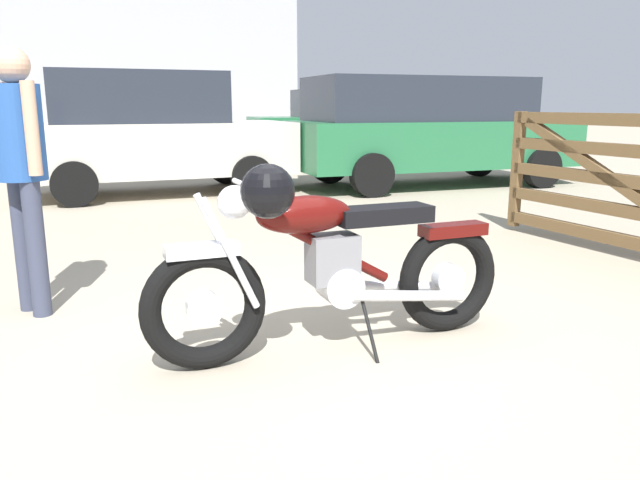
{
  "coord_description": "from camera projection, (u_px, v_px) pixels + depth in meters",
  "views": [
    {
      "loc": [
        -1.34,
        -2.85,
        1.32
      ],
      "look_at": [
        0.31,
        0.57,
        0.48
      ],
      "focal_mm": 34.33,
      "sensor_mm": 36.0,
      "label": 1
    }
  ],
  "objects": [
    {
      "name": "ground_plane",
      "position": [
        314.0,
        350.0,
        3.36
      ],
      "size": [
        80.0,
        80.0,
        0.0
      ],
      "primitive_type": "plane",
      "color": "tan"
    },
    {
      "name": "vintage_motorcycle",
      "position": [
        328.0,
        264.0,
        3.25
      ],
      "size": [
        2.08,
        0.73,
        1.07
      ],
      "rotation": [
        0.0,
        0.0,
        3.07
      ],
      "color": "black",
      "rests_on": "ground_plane"
    },
    {
      "name": "bystander",
      "position": [
        20.0,
        154.0,
        3.75
      ],
      "size": [
        0.3,
        0.43,
        1.66
      ],
      "rotation": [
        0.0,
        0.0,
        0.41
      ],
      "color": "#383D51",
      "rests_on": "ground_plane"
    },
    {
      "name": "pale_sedan_back",
      "position": [
        152.0,
        132.0,
        9.02
      ],
      "size": [
        4.01,
        2.04,
        1.78
      ],
      "rotation": [
        0.0,
        0.0,
        -0.07
      ],
      "color": "black",
      "rests_on": "ground_plane"
    },
    {
      "name": "silver_sedan_mid",
      "position": [
        338.0,
        125.0,
        14.88
      ],
      "size": [
        4.41,
        2.39,
        1.67
      ],
      "rotation": [
        0.0,
        0.0,
        -0.15
      ],
      "color": "black",
      "rests_on": "ground_plane"
    },
    {
      "name": "white_estate_far",
      "position": [
        428.0,
        128.0,
        9.98
      ],
      "size": [
        4.86,
        2.34,
        1.74
      ],
      "rotation": [
        0.0,
        0.0,
        -0.1
      ],
      "color": "black",
      "rests_on": "ground_plane"
    },
    {
      "name": "industrial_building",
      "position": [
        31.0,
        10.0,
        25.36
      ],
      "size": [
        20.96,
        9.07,
        10.3
      ],
      "rotation": [
        0.0,
        0.0,
        -0.02
      ],
      "color": "#9EA0A8",
      "rests_on": "ground_plane"
    }
  ]
}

